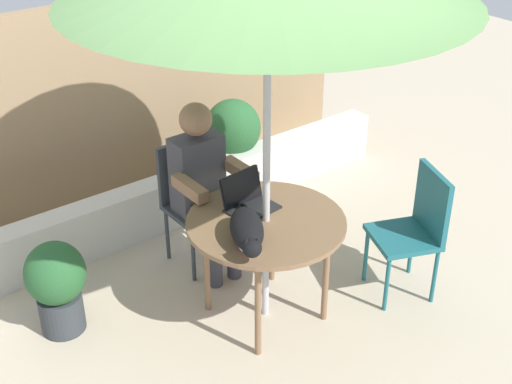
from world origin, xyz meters
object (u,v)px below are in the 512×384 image
object	(u,v)px
person_seated	(203,181)
laptop	(246,198)
potted_plant_near_fence	(233,141)
potted_plant_by_chair	(57,283)
chair_empty	(416,224)
cat	(247,231)
chair_occupied	(192,193)
patio_table	(266,229)

from	to	relation	value
person_seated	laptop	bearing A→B (deg)	-90.00
potted_plant_near_fence	potted_plant_by_chair	xyz separation A→B (m)	(-1.93, -0.82, -0.08)
laptop	potted_plant_near_fence	distance (m)	1.57
chair_empty	person_seated	distance (m)	1.43
cat	potted_plant_near_fence	world-z (taller)	cat
chair_occupied	cat	bearing A→B (deg)	-103.91
chair_occupied	potted_plant_near_fence	xyz separation A→B (m)	(0.83, 0.65, -0.09)
patio_table	person_seated	xyz separation A→B (m)	(0.00, 0.68, 0.04)
potted_plant_near_fence	chair_occupied	bearing A→B (deg)	-141.80
patio_table	chair_occupied	bearing A→B (deg)	90.00
laptop	cat	xyz separation A→B (m)	(-0.24, -0.33, 0.02)
laptop	patio_table	bearing A→B (deg)	-90.00
potted_plant_near_fence	potted_plant_by_chair	distance (m)	2.10
chair_empty	laptop	size ratio (longest dim) A/B	2.76
potted_plant_near_fence	patio_table	bearing A→B (deg)	-119.06
person_seated	patio_table	bearing A→B (deg)	-90.00
person_seated	potted_plant_near_fence	bearing A→B (deg)	44.34
potted_plant_near_fence	potted_plant_by_chair	size ratio (longest dim) A/B	1.26
patio_table	person_seated	distance (m)	0.68
chair_empty	potted_plant_by_chair	xyz separation A→B (m)	(-2.04, 1.05, -0.17)
laptop	person_seated	bearing A→B (deg)	90.00
patio_table	chair_occupied	xyz separation A→B (m)	(0.00, 0.84, -0.13)
patio_table	laptop	world-z (taller)	laptop
laptop	cat	size ratio (longest dim) A/B	0.57
chair_empty	potted_plant_near_fence	size ratio (longest dim) A/B	1.12
chair_occupied	laptop	distance (m)	0.69
chair_occupied	chair_empty	distance (m)	1.55
potted_plant_near_fence	laptop	bearing A→B (deg)	-122.65
patio_table	potted_plant_near_fence	world-z (taller)	potted_plant_near_fence
potted_plant_near_fence	cat	bearing A→B (deg)	-123.37
patio_table	laptop	size ratio (longest dim) A/B	3.02
laptop	potted_plant_near_fence	xyz separation A→B (m)	(0.83, 1.29, -0.35)
chair_occupied	potted_plant_near_fence	size ratio (longest dim) A/B	1.12
chair_empty	potted_plant_near_fence	xyz separation A→B (m)	(-0.11, 1.88, -0.09)
person_seated	cat	distance (m)	0.85
patio_table	laptop	distance (m)	0.23
potted_plant_by_chair	cat	bearing A→B (deg)	-42.83
patio_table	person_seated	bearing A→B (deg)	90.00
chair_occupied	cat	size ratio (longest dim) A/B	1.56
person_seated	chair_empty	bearing A→B (deg)	-48.58
chair_occupied	patio_table	bearing A→B (deg)	-90.00
patio_table	laptop	bearing A→B (deg)	90.00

